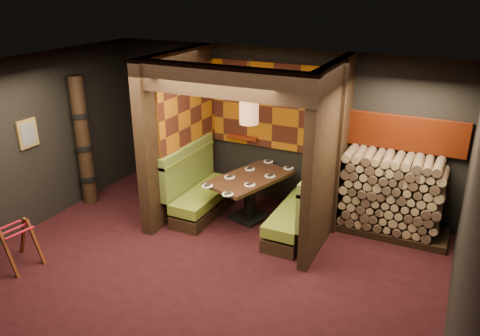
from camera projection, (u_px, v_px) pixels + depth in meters
name	position (u px, v px, depth m)	size (l,w,h in m)	color
floor	(201.00, 273.00, 6.74)	(6.50, 5.50, 0.02)	black
ceiling	(193.00, 73.00, 5.67)	(6.50, 5.50, 0.02)	black
wall_back	(275.00, 127.00, 8.51)	(6.50, 0.02, 2.85)	black
wall_front	(28.00, 300.00, 3.90)	(6.50, 0.02, 2.85)	black
wall_left	(23.00, 146.00, 7.52)	(0.02, 5.50, 2.85)	black
wall_right	(466.00, 236.00, 4.89)	(0.02, 5.50, 2.85)	black
partition_left	(179.00, 134.00, 8.13)	(0.20, 2.20, 2.85)	black
partition_right	(328.00, 156.00, 7.10)	(0.15, 2.10, 2.85)	black
header_beam	(219.00, 82.00, 6.35)	(2.85, 0.18, 0.44)	black
tapa_back_panel	(273.00, 106.00, 8.33)	(2.40, 0.06, 1.55)	#924C0A
tapa_side_panel	(189.00, 109.00, 8.07)	(0.04, 1.85, 1.45)	#924C0A
lacquer_shelf	(243.00, 137.00, 8.75)	(0.60, 0.12, 0.07)	#611C0A
booth_bench_left	(200.00, 192.00, 8.35)	(0.68, 1.60, 1.14)	black
booth_bench_right	(301.00, 213.00, 7.59)	(0.68, 1.60, 1.14)	black
dining_table	(250.00, 189.00, 8.07)	(1.23, 1.67, 0.79)	black
place_settings	(250.00, 176.00, 7.98)	(1.10, 1.79, 0.03)	white
pendant_lamp	(249.00, 110.00, 7.50)	(0.31, 0.31, 1.10)	#A97142
framed_picture	(28.00, 134.00, 7.51)	(0.05, 0.36, 0.46)	olive
luggage_rack	(16.00, 243.00, 6.80)	(0.72, 0.56, 0.71)	#481A0A
totem_column	(83.00, 143.00, 8.44)	(0.31, 0.31, 2.40)	black
firewood_stack	(396.00, 196.00, 7.52)	(1.73, 0.70, 1.36)	black
mosaic_header	(407.00, 134.00, 7.44)	(1.83, 0.10, 0.56)	maroon
bay_front_post	(339.00, 152.00, 7.28)	(0.08, 0.08, 2.85)	black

